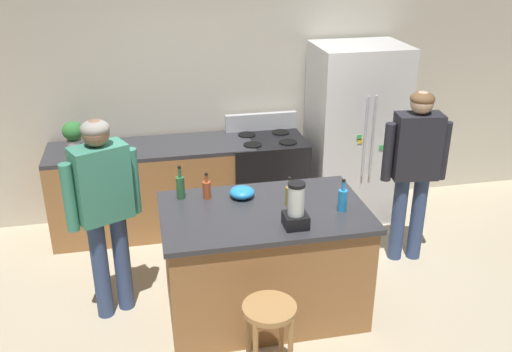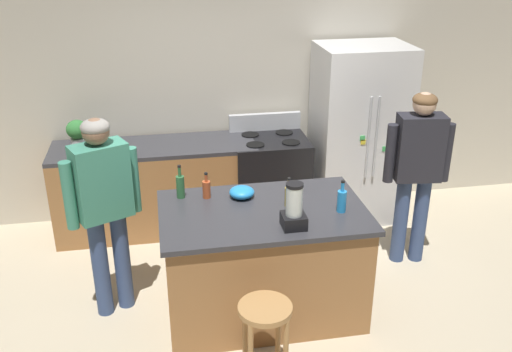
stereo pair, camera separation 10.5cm
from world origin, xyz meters
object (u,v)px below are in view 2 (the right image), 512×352
object	(u,v)px
blender_appliance	(294,209)
bottle_vinegar	(289,196)
potted_plant	(77,133)
bottle_cooking_sauce	(206,189)
person_by_island_left	(104,200)
bar_stool	(265,323)
person_by_sink_right	(417,163)
bottle_olive_oil	(180,186)
stove_range	(270,179)
kitchen_island	(263,261)
refrigerator	(359,134)
bottle_soda	(342,200)
mixing_bowl	(242,192)

from	to	relation	value
blender_appliance	bottle_vinegar	bearing A→B (deg)	82.97
potted_plant	bottle_cooking_sauce	xyz separation A→B (m)	(1.10, -1.26, -0.09)
person_by_island_left	bar_stool	bearing A→B (deg)	-44.40
person_by_sink_right	bottle_olive_oil	world-z (taller)	person_by_sink_right
stove_range	bottle_cooking_sauce	distance (m)	1.55
person_by_island_left	bottle_vinegar	world-z (taller)	person_by_island_left
kitchen_island	bottle_vinegar	distance (m)	0.58
refrigerator	blender_appliance	size ratio (longest dim) A/B	5.35
stove_range	bottle_soda	size ratio (longest dim) A/B	4.29
person_by_island_left	bar_stool	world-z (taller)	person_by_island_left
stove_range	bottle_vinegar	world-z (taller)	bottle_vinegar
person_by_sink_right	bottle_soda	distance (m)	1.11
bottle_olive_oil	bottle_vinegar	distance (m)	0.86
stove_range	bottle_cooking_sauce	world-z (taller)	bottle_cooking_sauce
person_by_island_left	bar_stool	distance (m)	1.55
person_by_sink_right	bottle_cooking_sauce	size ratio (longest dim) A/B	7.52
bottle_cooking_sauce	mixing_bowl	distance (m)	0.28
bottle_olive_oil	bottle_vinegar	xyz separation A→B (m)	(0.81, -0.30, -0.02)
kitchen_island	stove_range	bearing A→B (deg)	76.41
kitchen_island	refrigerator	world-z (taller)	refrigerator
mixing_bowl	refrigerator	bearing A→B (deg)	41.43
bar_stool	bottle_vinegar	xyz separation A→B (m)	(0.34, 0.83, 0.51)
kitchen_island	mixing_bowl	distance (m)	0.57
person_by_island_left	bottle_olive_oil	size ratio (longest dim) A/B	5.95
bottle_soda	bottle_vinegar	xyz separation A→B (m)	(-0.37, 0.16, -0.01)
bottle_olive_oil	mixing_bowl	bearing A→B (deg)	-10.36
potted_plant	bottle_vinegar	size ratio (longest dim) A/B	1.27
bar_stool	mixing_bowl	distance (m)	1.14
bottle_soda	refrigerator	bearing A→B (deg)	66.02
person_by_sink_right	mixing_bowl	xyz separation A→B (m)	(-1.61, -0.27, -0.02)
bottle_vinegar	bottle_soda	bearing A→B (deg)	-23.60
person_by_sink_right	bottle_soda	xyz separation A→B (m)	(-0.91, -0.64, 0.03)
kitchen_island	bottle_olive_oil	bearing A→B (deg)	151.41
kitchen_island	bottle_olive_oil	size ratio (longest dim) A/B	5.71
blender_appliance	bottle_olive_oil	distance (m)	0.99
blender_appliance	mixing_bowl	distance (m)	0.62
person_by_island_left	mixing_bowl	size ratio (longest dim) A/B	8.21
bar_stool	bottle_olive_oil	xyz separation A→B (m)	(-0.46, 1.12, 0.53)
person_by_island_left	blender_appliance	xyz separation A→B (m)	(1.35, -0.53, 0.07)
person_by_sink_right	bottle_olive_oil	size ratio (longest dim) A/B	5.88
bottle_olive_oil	mixing_bowl	xyz separation A→B (m)	(0.48, -0.09, -0.06)
bottle_cooking_sauce	person_by_sink_right	bearing A→B (deg)	6.81
refrigerator	blender_appliance	bearing A→B (deg)	-122.25
bottle_vinegar	stove_range	bearing A→B (deg)	83.73
bottle_cooking_sauce	bar_stool	bearing A→B (deg)	-76.46
potted_plant	mixing_bowl	world-z (taller)	potted_plant
person_by_sink_right	refrigerator	bearing A→B (deg)	100.45
bar_stool	potted_plant	bearing A→B (deg)	120.16
person_by_island_left	bar_stool	xyz separation A→B (m)	(1.05, -1.03, -0.50)
person_by_island_left	bottle_cooking_sauce	size ratio (longest dim) A/B	7.60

